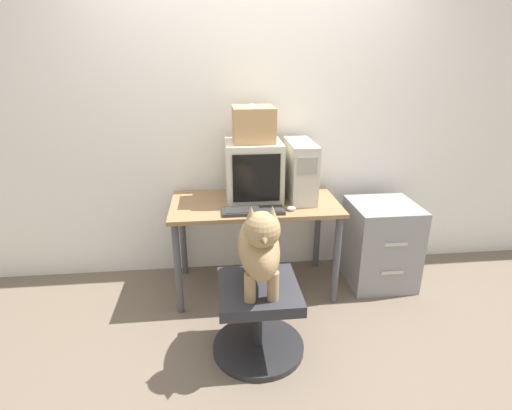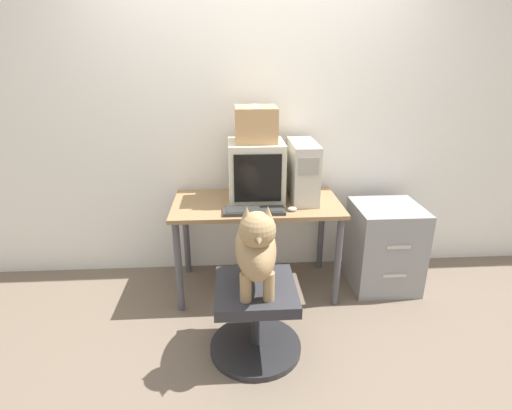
{
  "view_description": "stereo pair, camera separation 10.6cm",
  "coord_description": "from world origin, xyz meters",
  "views": [
    {
      "loc": [
        -0.29,
        -2.46,
        1.77
      ],
      "look_at": [
        -0.03,
        0.0,
        0.83
      ],
      "focal_mm": 28.0,
      "sensor_mm": 36.0,
      "label": 1
    },
    {
      "loc": [
        -0.19,
        -2.47,
        1.77
      ],
      "look_at": [
        -0.03,
        0.0,
        0.83
      ],
      "focal_mm": 28.0,
      "sensor_mm": 36.0,
      "label": 2
    }
  ],
  "objects": [
    {
      "name": "dog",
      "position": [
        -0.06,
        -0.44,
        0.75
      ],
      "size": [
        0.23,
        0.57,
        0.56
      ],
      "color": "#9E7F56",
      "rests_on": "office_chair"
    },
    {
      "name": "computer_mouse",
      "position": [
        0.24,
        0.12,
        0.75
      ],
      "size": [
        0.07,
        0.04,
        0.03
      ],
      "color": "beige",
      "rests_on": "desk"
    },
    {
      "name": "ground_plane",
      "position": [
        0.0,
        0.0,
        0.0
      ],
      "size": [
        12.0,
        12.0,
        0.0
      ],
      "primitive_type": "plane",
      "color": "#6B5B4C"
    },
    {
      "name": "keyboard",
      "position": [
        -0.03,
        0.11,
        0.75
      ],
      "size": [
        0.43,
        0.15,
        0.03
      ],
      "color": "#2D2D2D",
      "rests_on": "desk"
    },
    {
      "name": "cardboard_box",
      "position": [
        0.0,
        0.41,
        1.3
      ],
      "size": [
        0.3,
        0.3,
        0.25
      ],
      "color": "tan",
      "rests_on": "crt_monitor"
    },
    {
      "name": "filing_cabinet",
      "position": [
        1.02,
        0.31,
        0.34
      ],
      "size": [
        0.5,
        0.51,
        0.68
      ],
      "color": "gray",
      "rests_on": "ground_plane"
    },
    {
      "name": "crt_monitor",
      "position": [
        0.0,
        0.41,
        0.95
      ],
      "size": [
        0.41,
        0.41,
        0.44
      ],
      "color": "beige",
      "rests_on": "desk"
    },
    {
      "name": "pc_tower",
      "position": [
        0.35,
        0.38,
        0.95
      ],
      "size": [
        0.19,
        0.47,
        0.43
      ],
      "color": "beige",
      "rests_on": "desk"
    },
    {
      "name": "wall_back",
      "position": [
        0.0,
        0.72,
        1.3
      ],
      "size": [
        8.0,
        0.05,
        2.6
      ],
      "color": "white",
      "rests_on": "ground_plane"
    },
    {
      "name": "office_chair",
      "position": [
        -0.06,
        -0.41,
        0.25
      ],
      "size": [
        0.58,
        0.58,
        0.47
      ],
      "color": "#262628",
      "rests_on": "ground_plane"
    },
    {
      "name": "desk",
      "position": [
        0.0,
        0.33,
        0.64
      ],
      "size": [
        1.25,
        0.65,
        0.73
      ],
      "color": "olive",
      "rests_on": "ground_plane"
    }
  ]
}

